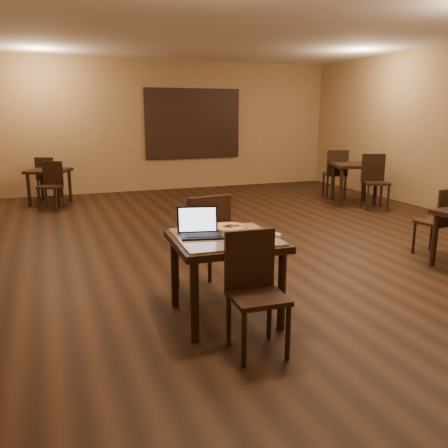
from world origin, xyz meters
name	(u,v)px	position (x,y,z in m)	size (l,w,h in m)	color
ground	(260,239)	(0.00, 0.00, 0.00)	(10.00, 10.00, 0.00)	black
wall_back	(172,126)	(0.00, 5.00, 1.50)	(8.00, 0.02, 3.00)	#99754E
ceiling	(264,21)	(0.00, 0.00, 3.00)	(8.00, 10.00, 0.02)	silver
mural	(193,124)	(0.50, 4.96, 1.55)	(2.34, 0.05, 1.64)	#276591
tiled_table	(225,247)	(-1.46, -2.38, 0.66)	(0.96, 0.96, 0.76)	black
chair_main_near	(254,284)	(-1.46, -3.00, 0.53)	(0.43, 0.43, 0.94)	black
chair_main_far	(205,239)	(-1.45, -1.77, 0.58)	(0.50, 0.50, 1.03)	black
laptop	(200,228)	(-1.66, -2.28, 0.83)	(0.40, 0.35, 0.24)	black
plate	(257,238)	(-1.24, -2.56, 0.77)	(0.24, 0.24, 0.01)	white
pizza_slice	(257,236)	(-1.24, -2.56, 0.79)	(0.20, 0.20, 0.02)	#F6E8A4
pizza_pan	(228,228)	(-1.34, -2.14, 0.77)	(0.40, 0.40, 0.01)	silver
pizza_whole	(228,227)	(-1.34, -2.14, 0.78)	(0.34, 0.34, 0.02)	#F6E8A4
spatula	(231,226)	(-1.32, -2.16, 0.79)	(0.11, 0.27, 0.01)	silver
napkin_roll	(273,234)	(-1.06, -2.52, 0.78)	(0.09, 0.17, 0.04)	white
other_table_a	(354,170)	(3.00, 1.95, 0.67)	(1.09, 1.09, 0.80)	black
other_table_a_chair_near	(374,178)	(3.03, 1.35, 0.58)	(0.57, 0.57, 1.04)	black
other_table_a_chair_far	(336,171)	(2.97, 2.56, 0.58)	(0.57, 0.57, 1.04)	black
other_table_b	(49,175)	(-2.84, 4.00, 0.58)	(0.99, 0.99, 0.70)	black
other_table_b_chair_near	(51,182)	(-2.81, 3.47, 0.51)	(0.52, 0.52, 0.90)	black
other_table_b_chair_far	(47,176)	(-2.88, 4.53, 0.51)	(0.52, 0.52, 0.90)	black
other_table_c_chair_far	(441,218)	(1.77, -1.61, 0.51)	(0.43, 0.43, 0.90)	black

